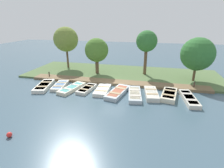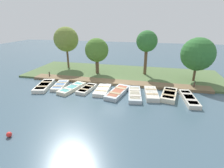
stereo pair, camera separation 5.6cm
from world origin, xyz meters
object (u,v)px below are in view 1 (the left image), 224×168
at_px(rowboat_4, 102,90).
at_px(mooring_post_near, 49,75).
at_px(park_tree_far_left, 66,39).
at_px(rowboat_8, 169,95).
at_px(rowboat_1, 60,86).
at_px(buoy, 9,135).
at_px(rowboat_9, 189,98).
at_px(rowboat_2, 72,88).
at_px(rowboat_3, 87,89).
at_px(rowboat_0, 44,86).
at_px(park_tree_left, 97,50).
at_px(park_tree_center, 147,42).
at_px(rowboat_7, 151,94).
at_px(mooring_post_far, 194,86).
at_px(park_tree_right, 197,54).
at_px(rowboat_5, 118,92).
at_px(rowboat_6, 135,94).

relative_size(rowboat_4, mooring_post_near, 3.66).
height_order(rowboat_4, park_tree_far_left, park_tree_far_left).
bearing_deg(rowboat_8, rowboat_4, -78.34).
bearing_deg(rowboat_1, buoy, -2.12).
relative_size(rowboat_9, park_tree_far_left, 0.62).
bearing_deg(rowboat_8, rowboat_1, -80.22).
bearing_deg(rowboat_2, rowboat_3, 110.19).
height_order(rowboat_0, rowboat_3, rowboat_0).
height_order(park_tree_left, park_tree_center, park_tree_center).
bearing_deg(rowboat_4, buoy, -26.21).
bearing_deg(rowboat_7, rowboat_4, -96.50).
height_order(rowboat_2, rowboat_7, rowboat_7).
distance_m(mooring_post_far, buoy, 16.22).
relative_size(buoy, park_tree_right, 0.06).
bearing_deg(rowboat_2, park_tree_center, 146.84).
xyz_separation_m(rowboat_9, mooring_post_near, (-2.87, -15.18, 0.21)).
xyz_separation_m(rowboat_2, rowboat_8, (-0.38, 9.32, 0.04)).
xyz_separation_m(rowboat_0, park_tree_right, (-5.16, 15.32, 2.98)).
relative_size(rowboat_2, mooring_post_far, 4.38).
distance_m(rowboat_1, rowboat_9, 12.48).
bearing_deg(rowboat_2, park_tree_right, 126.01).
xyz_separation_m(park_tree_far_left, park_tree_left, (1.86, 4.92, -1.01)).
bearing_deg(rowboat_5, park_tree_center, 173.62).
xyz_separation_m(rowboat_6, mooring_post_far, (-2.95, 5.60, 0.22)).
height_order(rowboat_7, rowboat_8, rowboat_8).
xyz_separation_m(rowboat_4, park_tree_right, (-4.92, 9.13, 2.98)).
xyz_separation_m(rowboat_0, rowboat_4, (-0.24, 6.19, -0.01)).
bearing_deg(rowboat_5, park_tree_right, 136.04).
relative_size(rowboat_3, mooring_post_far, 3.48).
distance_m(rowboat_9, buoy, 13.73).
bearing_deg(rowboat_8, park_tree_center, -147.53).
relative_size(rowboat_2, park_tree_right, 0.71).
bearing_deg(park_tree_far_left, rowboat_5, 49.56).
xyz_separation_m(rowboat_5, park_tree_center, (-6.48, 2.15, 3.97)).
bearing_deg(park_tree_right, rowboat_1, -71.17).
distance_m(rowboat_2, mooring_post_near, 5.12).
relative_size(rowboat_0, park_tree_left, 0.80).
relative_size(rowboat_4, rowboat_8, 0.92).
distance_m(rowboat_0, park_tree_far_left, 8.43).
relative_size(rowboat_2, rowboat_6, 0.96).
xyz_separation_m(rowboat_8, buoy, (8.17, -9.69, -0.06)).
xyz_separation_m(rowboat_4, mooring_post_near, (-2.65, -7.35, 0.23)).
bearing_deg(park_tree_right, rowboat_2, -67.30).
xyz_separation_m(park_tree_far_left, park_tree_center, (0.91, 10.81, 0.06)).
xyz_separation_m(rowboat_6, park_tree_right, (-5.22, 5.97, 2.98)).
height_order(buoy, park_tree_right, park_tree_right).
height_order(rowboat_3, mooring_post_near, mooring_post_near).
xyz_separation_m(rowboat_8, park_tree_left, (-5.14, -8.41, 2.87)).
bearing_deg(park_tree_center, mooring_post_near, -71.89).
bearing_deg(rowboat_8, rowboat_7, -76.61).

